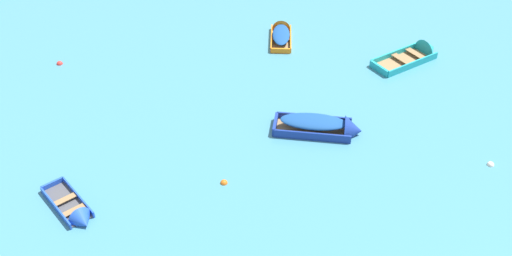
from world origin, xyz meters
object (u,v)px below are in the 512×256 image
Objects in this scene: mooring_buoy_midfield at (60,64)px; mooring_buoy_between_boats_right at (490,165)px; rowboat_turquoise_cluster_inner at (419,53)px; mooring_buoy_between_boats_left at (224,183)px; rowboat_deep_blue_far_back at (328,127)px; rowboat_orange_back_row_left at (281,32)px; rowboat_blue_outer_left at (77,214)px.

mooring_buoy_midfield reaches higher than mooring_buoy_between_boats_right.
rowboat_turquoise_cluster_inner is 13.91m from mooring_buoy_between_boats_left.
rowboat_deep_blue_far_back is at bearing 48.29° from mooring_buoy_between_boats_left.
rowboat_orange_back_row_left is 0.86× the size of rowboat_turquoise_cluster_inner.
mooring_buoy_midfield is (-14.17, 2.93, -0.31)m from rowboat_deep_blue_far_back.
mooring_buoy_between_boats_right is at bearing -41.09° from rowboat_orange_back_row_left.
mooring_buoy_midfield is 1.08× the size of mooring_buoy_between_boats_right.
mooring_buoy_between_boats_left is at bearing -162.65° from mooring_buoy_between_boats_right.
rowboat_deep_blue_far_back reaches higher than rowboat_blue_outer_left.
mooring_buoy_between_boats_left is at bearing -131.71° from rowboat_deep_blue_far_back.
rowboat_blue_outer_left is at bearing -108.69° from rowboat_orange_back_row_left.
rowboat_deep_blue_far_back is at bearing -11.67° from mooring_buoy_midfield.
rowboat_blue_outer_left is 9.82× the size of mooring_buoy_between_boats_right.
rowboat_turquoise_cluster_inner is (4.01, 7.47, -0.14)m from rowboat_deep_blue_far_back.
rowboat_blue_outer_left is 11.09m from rowboat_deep_blue_far_back.
rowboat_deep_blue_far_back is 6.88m from mooring_buoy_between_boats_right.
rowboat_deep_blue_far_back is 12.46× the size of mooring_buoy_midfield.
rowboat_deep_blue_far_back is at bearing -118.22° from rowboat_turquoise_cluster_inner.
mooring_buoy_between_boats_right is at bearing -10.17° from mooring_buoy_midfield.
mooring_buoy_between_boats_left is at bearing -123.53° from rowboat_turquoise_cluster_inner.
rowboat_orange_back_row_left is at bearing 174.91° from rowboat_turquoise_cluster_inner.
rowboat_turquoise_cluster_inner reaches higher than rowboat_blue_outer_left.
rowboat_blue_outer_left is 11.38m from mooring_buoy_midfield.
rowboat_turquoise_cluster_inner is 8.78m from mooring_buoy_between_boats_right.
rowboat_deep_blue_far_back is 1.06× the size of rowboat_turquoise_cluster_inner.
rowboat_deep_blue_far_back is 14.47m from mooring_buoy_midfield.
mooring_buoy_between_boats_left is at bearing -90.93° from rowboat_orange_back_row_left.
rowboat_turquoise_cluster_inner is (12.60, 14.47, 0.04)m from rowboat_blue_outer_left.
rowboat_orange_back_row_left is 10.97× the size of mooring_buoy_between_boats_left.
rowboat_deep_blue_far_back is 13.49× the size of mooring_buoy_between_boats_left.
mooring_buoy_midfield is (-18.18, -4.55, -0.17)m from rowboat_turquoise_cluster_inner.
mooring_buoy_between_boats_left is at bearing -33.87° from mooring_buoy_midfield.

